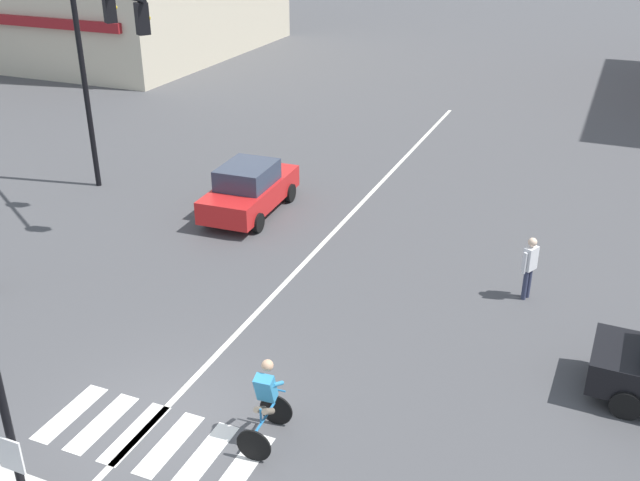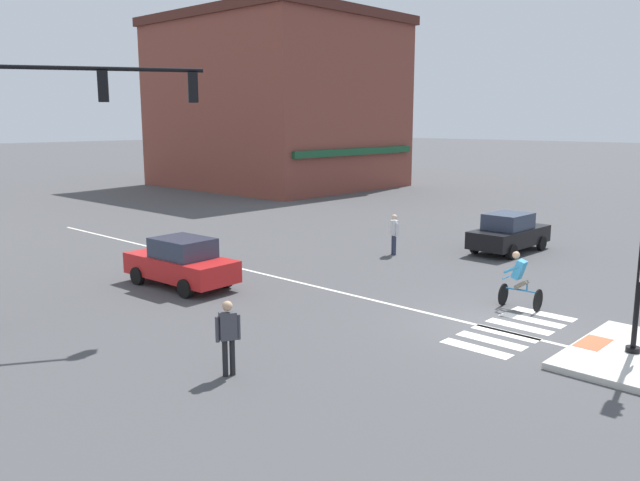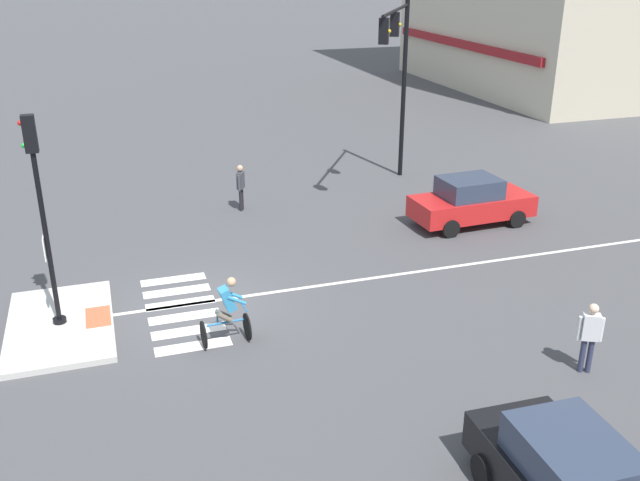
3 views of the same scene
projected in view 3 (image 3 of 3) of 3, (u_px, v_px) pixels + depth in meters
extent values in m
plane|color=#474749|center=(200.00, 307.00, 18.21)|extent=(300.00, 300.00, 0.00)
cube|color=beige|center=(60.00, 325.00, 17.20)|extent=(4.16, 2.50, 0.15)
cube|color=#DB5B38|center=(98.00, 317.00, 17.43)|extent=(1.10, 0.60, 0.01)
cylinder|color=black|center=(60.00, 320.00, 17.15)|extent=(0.32, 0.32, 0.12)
cylinder|color=black|center=(47.00, 239.00, 16.33)|extent=(0.12, 0.12, 4.18)
cube|color=white|center=(45.00, 248.00, 16.39)|extent=(0.44, 0.03, 0.56)
cube|color=black|center=(30.00, 134.00, 15.38)|extent=(0.24, 0.28, 0.84)
sphere|color=red|center=(20.00, 123.00, 15.24)|extent=(0.12, 0.12, 0.12)
sphere|color=green|center=(24.00, 145.00, 15.43)|extent=(0.12, 0.12, 0.12)
cube|color=silver|center=(173.00, 280.00, 19.76)|extent=(0.44, 1.80, 0.01)
cube|color=silver|center=(177.00, 291.00, 19.09)|extent=(0.44, 1.80, 0.01)
cube|color=silver|center=(180.00, 303.00, 18.41)|extent=(0.44, 1.80, 0.01)
cube|color=silver|center=(184.00, 317.00, 17.74)|extent=(0.44, 1.80, 0.01)
cube|color=silver|center=(189.00, 331.00, 17.07)|extent=(0.44, 1.80, 0.01)
cube|color=silver|center=(193.00, 346.00, 16.40)|extent=(0.44, 1.80, 0.01)
cube|color=silver|center=(526.00, 256.00, 21.30)|extent=(0.14, 28.00, 0.01)
cylinder|color=black|center=(404.00, 90.00, 27.81)|extent=(0.18, 0.18, 7.00)
cylinder|color=black|center=(397.00, 10.00, 23.99)|extent=(4.95, 3.16, 0.11)
cube|color=black|center=(395.00, 24.00, 23.90)|extent=(0.38, 0.39, 0.80)
sphere|color=gold|center=(400.00, 25.00, 23.87)|extent=(0.12, 0.12, 0.12)
cube|color=black|center=(384.00, 31.00, 21.83)|extent=(0.38, 0.39, 0.80)
sphere|color=gold|center=(389.00, 31.00, 21.80)|extent=(0.12, 0.12, 0.12)
cube|color=maroon|center=(462.00, 44.00, 45.49)|extent=(17.99, 0.30, 0.50)
cube|color=red|center=(472.00, 206.00, 23.61)|extent=(1.89, 4.17, 0.70)
cube|color=#2D384C|center=(469.00, 187.00, 23.31)|extent=(1.57, 1.97, 0.64)
cylinder|color=black|center=(489.00, 204.00, 24.88)|extent=(0.21, 0.61, 0.60)
cylinder|color=black|center=(517.00, 219.00, 23.44)|extent=(0.21, 0.61, 0.60)
cylinder|color=black|center=(426.00, 212.00, 24.05)|extent=(0.21, 0.61, 0.60)
cylinder|color=black|center=(451.00, 229.00, 22.61)|extent=(0.21, 0.61, 0.60)
cube|color=#2D384C|center=(573.00, 456.00, 10.84)|extent=(1.94, 1.53, 0.64)
cylinder|color=black|center=(567.00, 453.00, 12.44)|extent=(0.60, 0.20, 0.60)
cylinder|color=black|center=(483.00, 471.00, 12.01)|extent=(0.60, 0.20, 0.60)
cylinder|color=black|center=(247.00, 327.00, 16.60)|extent=(0.66, 0.08, 0.66)
cylinder|color=black|center=(204.00, 335.00, 16.24)|extent=(0.66, 0.08, 0.66)
cylinder|color=#2370AD|center=(225.00, 323.00, 16.34)|extent=(0.11, 0.89, 0.05)
cylinder|color=#2370AD|center=(217.00, 317.00, 16.21)|extent=(0.04, 0.04, 0.30)
cylinder|color=#2370AD|center=(244.00, 308.00, 16.38)|extent=(0.44, 0.06, 0.04)
cylinder|color=#6B6051|center=(223.00, 314.00, 16.33)|extent=(0.14, 0.40, 0.33)
cylinder|color=#6B6051|center=(225.00, 317.00, 16.19)|extent=(0.14, 0.40, 0.33)
cube|color=#338CBF|center=(227.00, 299.00, 16.13)|extent=(0.36, 0.40, 0.60)
sphere|color=tan|center=(231.00, 282.00, 16.02)|extent=(0.22, 0.22, 0.22)
cylinder|color=#338CBF|center=(233.00, 295.00, 16.33)|extent=(0.11, 0.46, 0.31)
cylinder|color=#338CBF|center=(237.00, 300.00, 16.06)|extent=(0.11, 0.46, 0.31)
cylinder|color=black|center=(241.00, 200.00, 24.92)|extent=(0.12, 0.12, 0.82)
cylinder|color=black|center=(242.00, 198.00, 25.07)|extent=(0.12, 0.12, 0.82)
cube|color=#3F3F47|center=(240.00, 180.00, 24.72)|extent=(0.42, 0.35, 0.60)
cylinder|color=#3F3F47|center=(239.00, 183.00, 24.53)|extent=(0.09, 0.09, 0.56)
cylinder|color=#3F3F47|center=(242.00, 180.00, 24.95)|extent=(0.09, 0.09, 0.56)
sphere|color=tan|center=(240.00, 168.00, 24.56)|extent=(0.22, 0.22, 0.22)
cylinder|color=#2D334C|center=(582.00, 355.00, 15.28)|extent=(0.12, 0.12, 0.82)
cylinder|color=#2D334C|center=(590.00, 356.00, 15.26)|extent=(0.12, 0.12, 0.82)
cube|color=silver|center=(591.00, 327.00, 15.00)|extent=(0.35, 0.42, 0.60)
cylinder|color=silver|center=(579.00, 328.00, 15.04)|extent=(0.09, 0.09, 0.56)
cylinder|color=silver|center=(602.00, 330.00, 14.99)|extent=(0.09, 0.09, 0.56)
sphere|color=beige|center=(594.00, 309.00, 14.83)|extent=(0.22, 0.22, 0.22)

